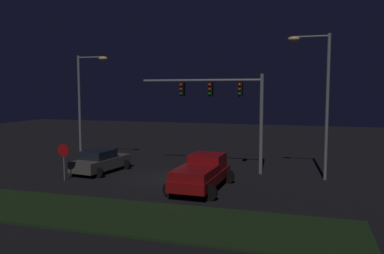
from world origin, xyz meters
TOP-DOWN VIEW (x-y plane):
  - ground_plane at (0.00, 0.00)m, footprint 80.00×80.00m
  - grass_median at (0.00, -7.66)m, footprint 21.72×4.31m
  - pickup_truck at (2.85, -1.97)m, footprint 2.98×5.46m
  - car_sedan at (-4.79, 0.39)m, footprint 2.87×4.61m
  - traffic_signal_gantry at (3.02, 2.95)m, footprint 8.32×0.56m
  - street_lamp_left at (-7.82, 3.57)m, footprint 2.54×0.44m
  - street_lamp_right at (8.99, 2.36)m, footprint 2.49×0.44m
  - stop_sign at (-5.65, -2.45)m, footprint 0.76×0.08m

SIDE VIEW (x-z plane):
  - ground_plane at x=0.00m, z-range 0.00..0.00m
  - grass_median at x=0.00m, z-range 0.00..0.10m
  - car_sedan at x=-4.79m, z-range -0.02..1.49m
  - pickup_truck at x=2.85m, z-range 0.10..1.90m
  - stop_sign at x=-5.65m, z-range 0.45..2.68m
  - traffic_signal_gantry at x=3.02m, z-range 1.65..8.15m
  - street_lamp_left at x=-7.82m, z-range 1.05..9.07m
  - street_lamp_right at x=8.99m, z-range 1.07..9.87m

